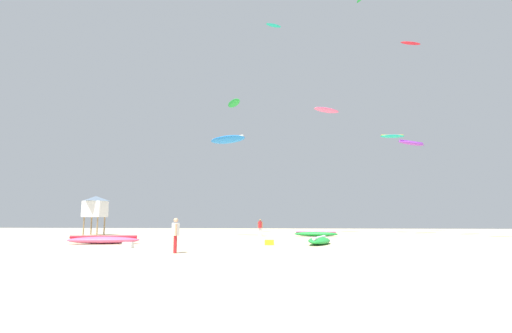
% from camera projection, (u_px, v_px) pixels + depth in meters
% --- Properties ---
extents(ground_plane, '(120.00, 120.00, 0.00)m').
position_uv_depth(ground_plane, '(203.00, 262.00, 14.11)').
color(ground_plane, beige).
extents(person_foreground, '(0.37, 0.52, 1.66)m').
position_uv_depth(person_foreground, '(176.00, 232.00, 18.22)').
color(person_foreground, '#B21E23').
rests_on(person_foreground, ground).
extents(person_midground, '(0.52, 0.38, 1.67)m').
position_uv_depth(person_midground, '(260.00, 226.00, 36.82)').
color(person_midground, silver).
rests_on(person_midground, ground).
extents(kite_grounded_near, '(4.79, 2.29, 0.55)m').
position_uv_depth(kite_grounded_near, '(104.00, 240.00, 25.09)').
color(kite_grounded_near, '#E5598C').
rests_on(kite_grounded_near, ground).
extents(kite_grounded_mid, '(2.23, 4.50, 0.56)m').
position_uv_depth(kite_grounded_mid, '(320.00, 240.00, 24.78)').
color(kite_grounded_mid, green).
rests_on(kite_grounded_mid, ground).
extents(kite_grounded_far, '(4.36, 1.98, 0.52)m').
position_uv_depth(kite_grounded_far, '(316.00, 234.00, 36.80)').
color(kite_grounded_far, green).
rests_on(kite_grounded_far, ground).
extents(lifeguard_tower, '(2.30, 2.30, 4.15)m').
position_uv_depth(lifeguard_tower, '(95.00, 206.00, 40.99)').
color(lifeguard_tower, '#8C704C').
rests_on(lifeguard_tower, ground).
extents(cooler_box, '(0.56, 0.36, 0.32)m').
position_uv_depth(cooler_box, '(269.00, 242.00, 23.99)').
color(cooler_box, yellow).
rests_on(cooler_box, ground).
extents(gear_bag, '(0.56, 0.36, 0.32)m').
position_uv_depth(gear_bag, '(128.00, 245.00, 21.61)').
color(gear_bag, white).
rests_on(gear_bag, ground).
extents(kite_aloft_0, '(3.29, 1.86, 0.42)m').
position_uv_depth(kite_aloft_0, '(411.00, 43.00, 53.99)').
color(kite_aloft_0, red).
extents(kite_aloft_1, '(3.33, 1.19, 0.45)m').
position_uv_depth(kite_aloft_1, '(392.00, 136.00, 52.18)').
color(kite_aloft_1, '#19B29E').
extents(kite_aloft_4, '(4.25, 3.52, 0.70)m').
position_uv_depth(kite_aloft_4, '(411.00, 143.00, 45.17)').
color(kite_aloft_4, purple).
extents(kite_aloft_5, '(4.26, 2.88, 0.89)m').
position_uv_depth(kite_aloft_5, '(228.00, 139.00, 38.61)').
color(kite_aloft_5, blue).
extents(kite_aloft_7, '(2.72, 3.57, 0.84)m').
position_uv_depth(kite_aloft_7, '(234.00, 103.00, 50.47)').
color(kite_aloft_7, green).
extents(kite_aloft_8, '(2.14, 1.56, 0.30)m').
position_uv_depth(kite_aloft_8, '(274.00, 25.00, 49.34)').
color(kite_aloft_8, '#19B29E').
extents(kite_aloft_9, '(3.97, 3.30, 0.60)m').
position_uv_depth(kite_aloft_9, '(327.00, 110.00, 50.08)').
color(kite_aloft_9, '#E5598C').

